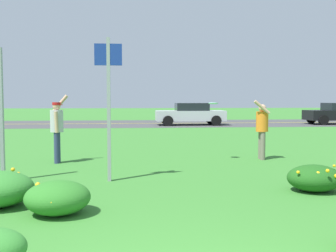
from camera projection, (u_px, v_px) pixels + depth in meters
The scene contains 11 objects.
ground_plane at pixel (143, 143), 15.44m from camera, with size 120.00×120.00×0.00m, color #387A2D.
highway_strip at pixel (138, 123), 27.91m from camera, with size 120.00×8.66×0.01m, color #424244.
highway_center_stripe at pixel (138, 123), 27.91m from camera, with size 120.00×0.16×0.00m, color yellow.
daylily_clump_mid_left at pixel (314, 178), 7.39m from camera, with size 1.01×0.93×0.52m.
daylily_clump_front_left at pixel (58, 198), 5.91m from camera, with size 0.97×0.92×0.50m.
sign_post_near_path at pixel (2, 115), 8.19m from camera, with size 0.07×0.10×2.76m.
sign_post_by_roadside at pixel (109, 96), 8.21m from camera, with size 0.56×0.10×2.97m.
person_thrower_red_cap_gray_shirt at pixel (57, 126), 10.63m from camera, with size 0.45×0.49×1.83m.
person_catcher_orange_shirt at pixel (262, 127), 11.25m from camera, with size 0.48×0.49×1.69m.
frisbee_pale_blue at pixel (213, 103), 11.00m from camera, with size 0.27×0.27×0.07m.
car_silver_center_left at pixel (191, 114), 26.24m from camera, with size 4.50×2.00×1.45m.
Camera 1 is at (-0.44, -2.82, 1.71)m, focal length 42.68 mm.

